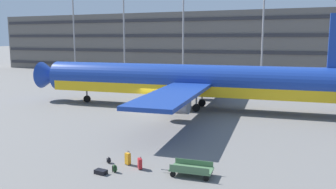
{
  "coord_description": "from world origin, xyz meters",
  "views": [
    {
      "loc": [
        17.87,
        -36.83,
        8.43
      ],
      "look_at": [
        4.88,
        -5.42,
        3.0
      ],
      "focal_mm": 37.6,
      "sensor_mm": 36.0,
      "label": 1
    }
  ],
  "objects_px": {
    "backpack_silver": "(109,160)",
    "suitcase_large": "(140,163)",
    "suitcase_small": "(101,172)",
    "airliner": "(191,82)",
    "suitcase_teal": "(128,159)",
    "backpack_red": "(115,169)",
    "baggage_cart": "(191,169)"
  },
  "relations": [
    {
      "from": "backpack_silver",
      "to": "backpack_red",
      "type": "distance_m",
      "value": 1.8
    },
    {
      "from": "airliner",
      "to": "backpack_red",
      "type": "relative_size",
      "value": 75.23
    },
    {
      "from": "backpack_red",
      "to": "baggage_cart",
      "type": "relative_size",
      "value": 0.17
    },
    {
      "from": "suitcase_small",
      "to": "backpack_red",
      "type": "distance_m",
      "value": 0.89
    },
    {
      "from": "suitcase_teal",
      "to": "baggage_cart",
      "type": "bearing_deg",
      "value": -2.45
    },
    {
      "from": "backpack_red",
      "to": "baggage_cart",
      "type": "bearing_deg",
      "value": 15.82
    },
    {
      "from": "suitcase_teal",
      "to": "suitcase_small",
      "type": "relative_size",
      "value": 1.12
    },
    {
      "from": "backpack_red",
      "to": "suitcase_small",
      "type": "bearing_deg",
      "value": -139.19
    },
    {
      "from": "suitcase_teal",
      "to": "backpack_silver",
      "type": "distance_m",
      "value": 1.38
    },
    {
      "from": "suitcase_small",
      "to": "backpack_red",
      "type": "xyz_separation_m",
      "value": [
        0.67,
        0.57,
        0.11
      ]
    },
    {
      "from": "backpack_silver",
      "to": "baggage_cart",
      "type": "bearing_deg",
      "value": 0.22
    },
    {
      "from": "suitcase_teal",
      "to": "backpack_red",
      "type": "height_order",
      "value": "suitcase_teal"
    },
    {
      "from": "airliner",
      "to": "baggage_cart",
      "type": "height_order",
      "value": "airliner"
    },
    {
      "from": "backpack_silver",
      "to": "suitcase_teal",
      "type": "bearing_deg",
      "value": 9.24
    },
    {
      "from": "backpack_silver",
      "to": "suitcase_small",
      "type": "bearing_deg",
      "value": -72.98
    },
    {
      "from": "backpack_silver",
      "to": "baggage_cart",
      "type": "xyz_separation_m",
      "value": [
        5.94,
        0.02,
        0.23
      ]
    },
    {
      "from": "backpack_silver",
      "to": "backpack_red",
      "type": "xyz_separation_m",
      "value": [
        1.24,
        -1.31,
        0.05
      ]
    },
    {
      "from": "suitcase_teal",
      "to": "backpack_red",
      "type": "xyz_separation_m",
      "value": [
        -0.1,
        -1.53,
        -0.18
      ]
    },
    {
      "from": "airliner",
      "to": "suitcase_large",
      "type": "height_order",
      "value": "airliner"
    },
    {
      "from": "airliner",
      "to": "backpack_silver",
      "type": "relative_size",
      "value": 93.84
    },
    {
      "from": "airliner",
      "to": "suitcase_large",
      "type": "relative_size",
      "value": 53.87
    },
    {
      "from": "backpack_silver",
      "to": "baggage_cart",
      "type": "relative_size",
      "value": 0.14
    },
    {
      "from": "airliner",
      "to": "baggage_cart",
      "type": "bearing_deg",
      "value": -71.1
    },
    {
      "from": "airliner",
      "to": "baggage_cart",
      "type": "distance_m",
      "value": 21.49
    },
    {
      "from": "suitcase_teal",
      "to": "backpack_red",
      "type": "bearing_deg",
      "value": -93.89
    },
    {
      "from": "suitcase_small",
      "to": "backpack_red",
      "type": "height_order",
      "value": "backpack_red"
    },
    {
      "from": "suitcase_teal",
      "to": "suitcase_small",
      "type": "xyz_separation_m",
      "value": [
        -0.77,
        -2.1,
        -0.29
      ]
    },
    {
      "from": "suitcase_teal",
      "to": "backpack_silver",
      "type": "bearing_deg",
      "value": -170.76
    },
    {
      "from": "backpack_silver",
      "to": "suitcase_large",
      "type": "bearing_deg",
      "value": -3.97
    },
    {
      "from": "airliner",
      "to": "backpack_silver",
      "type": "xyz_separation_m",
      "value": [
        0.96,
        -20.17,
        -3.07
      ]
    },
    {
      "from": "suitcase_small",
      "to": "airliner",
      "type": "bearing_deg",
      "value": 93.99
    },
    {
      "from": "airliner",
      "to": "suitcase_small",
      "type": "bearing_deg",
      "value": -86.01
    }
  ]
}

